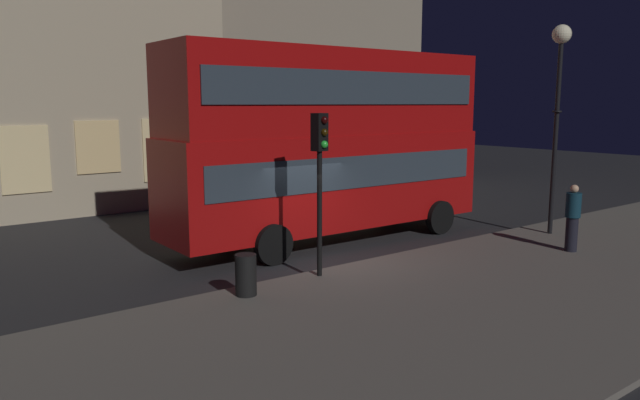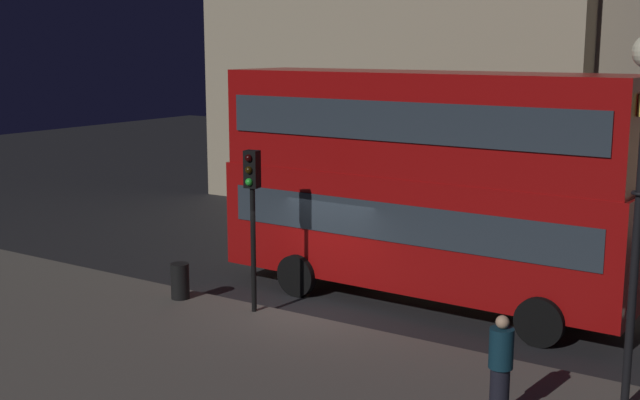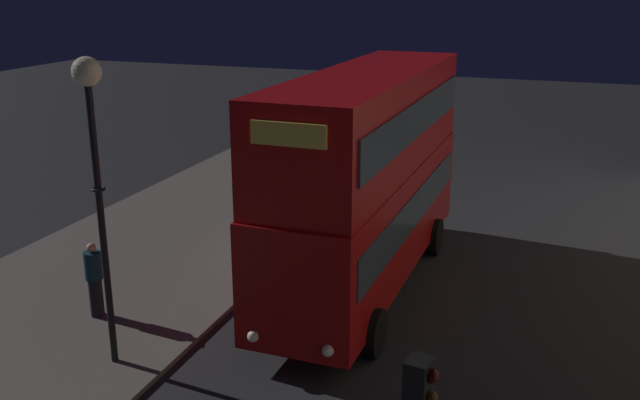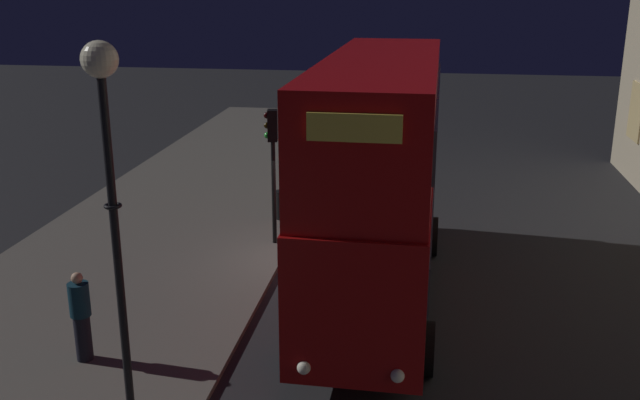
# 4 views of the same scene
# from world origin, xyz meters

# --- Properties ---
(ground_plane) EXTENTS (80.00, 80.00, 0.00)m
(ground_plane) POSITION_xyz_m (0.00, 0.00, 0.00)
(ground_plane) COLOR #232326
(sidewalk_slab) EXTENTS (44.00, 7.57, 0.12)m
(sidewalk_slab) POSITION_xyz_m (0.00, -4.27, 0.06)
(sidewalk_slab) COLOR #5B564F
(sidewalk_slab) RESTS_ON ground
(building_plain_facade) EXTENTS (16.69, 7.80, 17.41)m
(building_plain_facade) POSITION_xyz_m (7.81, 15.72, 8.70)
(building_plain_facade) COLOR gray
(building_plain_facade) RESTS_ON ground
(double_decker_bus) EXTENTS (10.32, 2.91, 5.59)m
(double_decker_bus) POSITION_xyz_m (1.84, 2.14, 3.10)
(double_decker_bus) COLOR #9E0C0C
(double_decker_bus) RESTS_ON ground
(traffic_light_near_kerb) EXTENTS (0.35, 0.38, 3.76)m
(traffic_light_near_kerb) POSITION_xyz_m (-0.90, -0.94, 2.83)
(traffic_light_near_kerb) COLOR black
(traffic_light_near_kerb) RESTS_ON sidewalk_slab
(traffic_light_far_side) EXTENTS (0.36, 0.38, 3.82)m
(traffic_light_far_side) POSITION_xyz_m (11.68, 5.56, 2.75)
(traffic_light_far_side) COLOR black
(traffic_light_far_side) RESTS_ON ground
(street_lamp) EXTENTS (0.56, 0.56, 6.26)m
(street_lamp) POSITION_xyz_m (7.57, -1.62, 4.86)
(street_lamp) COLOR black
(street_lamp) RESTS_ON sidewalk_slab
(pedestrian) EXTENTS (0.40, 0.40, 1.82)m
(pedestrian) POSITION_xyz_m (5.95, -3.24, 1.05)
(pedestrian) COLOR black
(pedestrian) RESTS_ON sidewalk_slab
(litter_bin) EXTENTS (0.45, 0.45, 0.87)m
(litter_bin) POSITION_xyz_m (-3.02, -1.13, 0.56)
(litter_bin) COLOR black
(litter_bin) RESTS_ON sidewalk_slab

